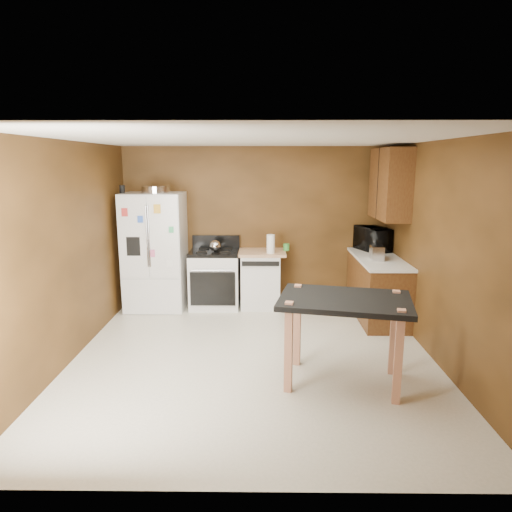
{
  "coord_description": "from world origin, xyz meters",
  "views": [
    {
      "loc": [
        0.09,
        -5.03,
        2.26
      ],
      "look_at": [
        0.02,
        0.85,
        1.04
      ],
      "focal_mm": 32.0,
      "sensor_mm": 36.0,
      "label": 1
    }
  ],
  "objects_px": {
    "green_canister": "(286,247)",
    "toaster": "(377,253)",
    "kettle": "(215,246)",
    "dishwasher": "(260,278)",
    "refrigerator": "(155,251)",
    "microwave": "(373,240)",
    "gas_range": "(215,278)",
    "roasting_pan": "(156,189)",
    "pen_cup": "(122,189)",
    "island": "(345,311)",
    "paper_towel": "(271,244)"
  },
  "relations": [
    {
      "from": "refrigerator",
      "to": "toaster",
      "type": "bearing_deg",
      "value": -9.78
    },
    {
      "from": "green_canister",
      "to": "microwave",
      "type": "distance_m",
      "value": 1.35
    },
    {
      "from": "kettle",
      "to": "dishwasher",
      "type": "height_order",
      "value": "kettle"
    },
    {
      "from": "microwave",
      "to": "island",
      "type": "distance_m",
      "value": 2.77
    },
    {
      "from": "roasting_pan",
      "to": "toaster",
      "type": "bearing_deg",
      "value": -9.25
    },
    {
      "from": "green_canister",
      "to": "gas_range",
      "type": "bearing_deg",
      "value": -175.09
    },
    {
      "from": "green_canister",
      "to": "toaster",
      "type": "xyz_separation_m",
      "value": [
        1.24,
        -0.72,
        0.06
      ]
    },
    {
      "from": "microwave",
      "to": "gas_range",
      "type": "relative_size",
      "value": 0.55
    },
    {
      "from": "refrigerator",
      "to": "island",
      "type": "relative_size",
      "value": 1.24
    },
    {
      "from": "kettle",
      "to": "microwave",
      "type": "xyz_separation_m",
      "value": [
        2.45,
        0.13,
        0.08
      ]
    },
    {
      "from": "roasting_pan",
      "to": "dishwasher",
      "type": "distance_m",
      "value": 2.11
    },
    {
      "from": "green_canister",
      "to": "toaster",
      "type": "bearing_deg",
      "value": -30.22
    },
    {
      "from": "kettle",
      "to": "green_canister",
      "type": "relative_size",
      "value": 1.65
    },
    {
      "from": "kettle",
      "to": "gas_range",
      "type": "distance_m",
      "value": 0.53
    },
    {
      "from": "kettle",
      "to": "green_canister",
      "type": "distance_m",
      "value": 1.12
    },
    {
      "from": "island",
      "to": "roasting_pan",
      "type": "bearing_deg",
      "value": 134.96
    },
    {
      "from": "green_canister",
      "to": "refrigerator",
      "type": "height_order",
      "value": "refrigerator"
    },
    {
      "from": "microwave",
      "to": "refrigerator",
      "type": "relative_size",
      "value": 0.34
    },
    {
      "from": "refrigerator",
      "to": "paper_towel",
      "type": "bearing_deg",
      "value": -2.01
    },
    {
      "from": "paper_towel",
      "to": "green_canister",
      "type": "xyz_separation_m",
      "value": [
        0.25,
        0.22,
        -0.09
      ]
    },
    {
      "from": "gas_range",
      "to": "island",
      "type": "distance_m",
      "value": 3.0
    },
    {
      "from": "roasting_pan",
      "to": "pen_cup",
      "type": "bearing_deg",
      "value": -175.09
    },
    {
      "from": "paper_towel",
      "to": "refrigerator",
      "type": "relative_size",
      "value": 0.16
    },
    {
      "from": "roasting_pan",
      "to": "pen_cup",
      "type": "xyz_separation_m",
      "value": [
        -0.49,
        -0.04,
        0.01
      ]
    },
    {
      "from": "kettle",
      "to": "refrigerator",
      "type": "xyz_separation_m",
      "value": [
        -0.93,
        -0.0,
        -0.09
      ]
    },
    {
      "from": "refrigerator",
      "to": "gas_range",
      "type": "bearing_deg",
      "value": 3.81
    },
    {
      "from": "microwave",
      "to": "refrigerator",
      "type": "height_order",
      "value": "refrigerator"
    },
    {
      "from": "refrigerator",
      "to": "microwave",
      "type": "bearing_deg",
      "value": 2.27
    },
    {
      "from": "pen_cup",
      "to": "refrigerator",
      "type": "bearing_deg",
      "value": 10.98
    },
    {
      "from": "green_canister",
      "to": "refrigerator",
      "type": "distance_m",
      "value": 2.04
    },
    {
      "from": "pen_cup",
      "to": "green_canister",
      "type": "relative_size",
      "value": 1.11
    },
    {
      "from": "kettle",
      "to": "paper_towel",
      "type": "height_order",
      "value": "paper_towel"
    },
    {
      "from": "roasting_pan",
      "to": "paper_towel",
      "type": "relative_size",
      "value": 1.48
    },
    {
      "from": "paper_towel",
      "to": "toaster",
      "type": "xyz_separation_m",
      "value": [
        1.49,
        -0.5,
        -0.03
      ]
    },
    {
      "from": "roasting_pan",
      "to": "island",
      "type": "xyz_separation_m",
      "value": [
        2.43,
        -2.43,
        -1.07
      ]
    },
    {
      "from": "roasting_pan",
      "to": "green_canister",
      "type": "bearing_deg",
      "value": 5.74
    },
    {
      "from": "toaster",
      "to": "dishwasher",
      "type": "xyz_separation_m",
      "value": [
        -1.65,
        0.65,
        -0.55
      ]
    },
    {
      "from": "toaster",
      "to": "island",
      "type": "height_order",
      "value": "toaster"
    },
    {
      "from": "dishwasher",
      "to": "island",
      "type": "xyz_separation_m",
      "value": [
        0.86,
        -2.56,
        0.33
      ]
    },
    {
      "from": "green_canister",
      "to": "island",
      "type": "xyz_separation_m",
      "value": [
        0.45,
        -2.63,
        -0.17
      ]
    },
    {
      "from": "gas_range",
      "to": "island",
      "type": "relative_size",
      "value": 0.75
    },
    {
      "from": "toaster",
      "to": "gas_range",
      "type": "height_order",
      "value": "toaster"
    },
    {
      "from": "pen_cup",
      "to": "toaster",
      "type": "height_order",
      "value": "pen_cup"
    },
    {
      "from": "roasting_pan",
      "to": "gas_range",
      "type": "bearing_deg",
      "value": 6.85
    },
    {
      "from": "green_canister",
      "to": "gas_range",
      "type": "xyz_separation_m",
      "value": [
        -1.13,
        -0.1,
        -0.48
      ]
    },
    {
      "from": "kettle",
      "to": "microwave",
      "type": "height_order",
      "value": "microwave"
    },
    {
      "from": "microwave",
      "to": "island",
      "type": "height_order",
      "value": "microwave"
    },
    {
      "from": "roasting_pan",
      "to": "pen_cup",
      "type": "distance_m",
      "value": 0.49
    },
    {
      "from": "kettle",
      "to": "gas_range",
      "type": "relative_size",
      "value": 0.16
    },
    {
      "from": "roasting_pan",
      "to": "paper_towel",
      "type": "bearing_deg",
      "value": -0.71
    }
  ]
}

